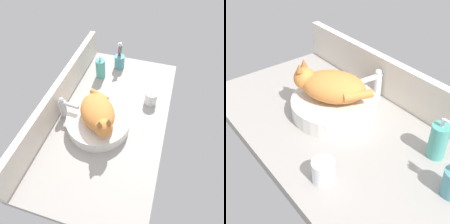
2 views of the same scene
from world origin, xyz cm
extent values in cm
cube|color=#9E9993|center=(0.00, 0.00, -2.00)|extent=(116.53, 63.39, 4.00)
cube|color=silver|center=(0.00, 29.89, 8.49)|extent=(116.53, 3.60, 16.98)
cylinder|color=silver|center=(-7.85, 3.89, 3.36)|extent=(33.82, 33.82, 6.72)
ellipsoid|color=orange|center=(-7.85, 3.89, 12.22)|extent=(30.23, 28.09, 11.00)
sphere|color=orange|center=(-17.69, -2.77, 13.72)|extent=(8.80, 8.80, 8.80)
cone|color=#A4632D|center=(-17.28, -5.15, 19.12)|extent=(2.80, 2.80, 3.20)
cone|color=#A4632D|center=(-19.75, -1.51, 19.12)|extent=(2.80, 2.80, 3.20)
cylinder|color=orange|center=(3.09, 6.67, 12.72)|extent=(7.01, 11.41, 3.20)
cylinder|color=silver|center=(-5.58, 25.09, 5.50)|extent=(3.60, 3.60, 11.00)
cylinder|color=silver|center=(-6.12, 20.12, 10.40)|extent=(3.25, 10.18, 2.20)
sphere|color=silver|center=(-5.58, 25.09, 12.20)|extent=(2.80, 2.80, 2.80)
cylinder|color=teal|center=(32.73, 16.25, 6.33)|extent=(6.18, 6.18, 12.66)
cylinder|color=silver|center=(32.73, 16.25, 14.06)|extent=(1.20, 1.20, 2.80)
cylinder|color=silver|center=(33.93, 16.25, 15.46)|extent=(2.20, 1.00, 1.00)
cylinder|color=teal|center=(45.95, 6.93, 4.49)|extent=(6.91, 6.91, 8.99)
cylinder|color=#D13838|center=(47.14, 7.25, 8.90)|extent=(1.31, 2.44, 17.03)
cube|color=white|center=(47.14, 7.25, 17.40)|extent=(1.26, 1.01, 2.49)
cylinder|color=purple|center=(46.03, 7.87, 8.90)|extent=(3.41, 1.11, 16.96)
cube|color=white|center=(46.03, 7.87, 17.40)|extent=(1.54, 0.83, 2.56)
cylinder|color=green|center=(46.88, 6.66, 8.90)|extent=(1.48, 2.85, 17.01)
cube|color=white|center=(46.88, 6.66, 17.40)|extent=(1.28, 1.07, 2.52)
cylinder|color=white|center=(18.36, -20.05, 3.82)|extent=(7.30, 7.30, 7.63)
cylinder|color=silver|center=(18.36, -20.05, 2.44)|extent=(6.43, 6.43, 4.88)
camera|label=1|loc=(-75.15, -24.06, 96.13)|focal=35.00mm
camera|label=2|loc=(73.28, -56.82, 74.90)|focal=50.00mm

